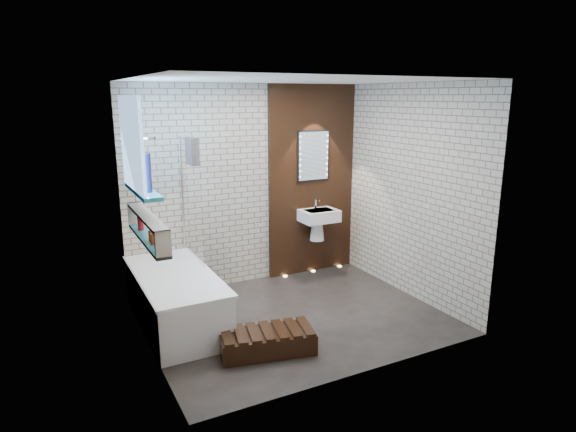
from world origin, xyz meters
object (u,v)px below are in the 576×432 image
washbasin (318,220)px  walnut_step (267,342)px  bathtub (176,299)px  bath_screen (191,200)px  led_mirror (313,156)px

washbasin → walnut_step: bearing=-133.4°
washbasin → bathtub: bearing=-164.0°
bathtub → washbasin: 2.32m
bath_screen → walnut_step: size_ratio=1.53×
bathtub → walnut_step: bearing=-58.4°
bath_screen → washbasin: (1.82, 0.18, -0.49)m
washbasin → walnut_step: size_ratio=0.63×
bath_screen → washbasin: bearing=5.8°
bath_screen → bathtub: bearing=-128.9°
washbasin → led_mirror: size_ratio=0.83×
bathtub → bath_screen: (0.35, 0.44, 0.99)m
bathtub → bath_screen: bath_screen is taller
bathtub → walnut_step: (0.62, -1.01, -0.19)m
bathtub → washbasin: (2.17, 0.62, 0.50)m
led_mirror → walnut_step: 2.83m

